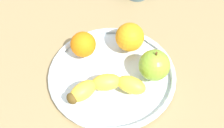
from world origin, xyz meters
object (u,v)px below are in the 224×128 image
apple (154,65)px  orange_front_left (130,37)px  fruit_bowl (112,74)px  orange_back_left (83,44)px  banana (105,87)px

apple → orange_front_left: 10.00cm
fruit_bowl → orange_back_left: 9.81cm
banana → orange_back_left: size_ratio=2.98×
banana → apple: bearing=-165.4°
orange_back_left → orange_front_left: orange_front_left is taller
fruit_bowl → orange_back_left: orange_back_left is taller
apple → orange_front_left: size_ratio=1.13×
apple → banana: bearing=6.5°
banana → orange_front_left: orange_front_left is taller
fruit_bowl → apple: bearing=158.9°
banana → orange_back_left: bearing=-72.8°
banana → orange_front_left: bearing=-121.7°
orange_back_left → orange_front_left: (-11.16, 1.24, 0.42)cm
orange_back_left → orange_front_left: bearing=173.6°
fruit_bowl → banana: 6.17cm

